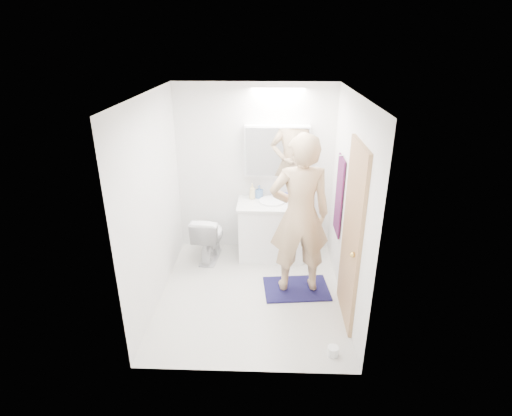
{
  "coord_description": "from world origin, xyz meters",
  "views": [
    {
      "loc": [
        0.21,
        -4.12,
        2.94
      ],
      "look_at": [
        0.05,
        0.25,
        1.05
      ],
      "focal_mm": 28.04,
      "sensor_mm": 36.0,
      "label": 1
    }
  ],
  "objects_px": {
    "medicine_cabinet": "(277,151)",
    "toothbrush_cup": "(285,196)",
    "person": "(300,215)",
    "soap_bottle_b": "(259,192)",
    "toilet_paper_roll": "(333,351)",
    "toilet": "(209,237)",
    "soap_bottle_a": "(252,191)",
    "vanity_cabinet": "(271,231)"
  },
  "relations": [
    {
      "from": "medicine_cabinet",
      "to": "person",
      "type": "xyz_separation_m",
      "value": [
        0.26,
        -1.06,
        -0.48
      ]
    },
    {
      "from": "medicine_cabinet",
      "to": "toothbrush_cup",
      "type": "bearing_deg",
      "value": -21.91
    },
    {
      "from": "toilet",
      "to": "soap_bottle_b",
      "type": "distance_m",
      "value": 0.95
    },
    {
      "from": "person",
      "to": "toilet_paper_roll",
      "type": "xyz_separation_m",
      "value": [
        0.3,
        -1.12,
        -0.97
      ]
    },
    {
      "from": "toothbrush_cup",
      "to": "toilet_paper_roll",
      "type": "relative_size",
      "value": 0.81
    },
    {
      "from": "person",
      "to": "toilet_paper_roll",
      "type": "height_order",
      "value": "person"
    },
    {
      "from": "toilet",
      "to": "person",
      "type": "height_order",
      "value": "person"
    },
    {
      "from": "toilet",
      "to": "vanity_cabinet",
      "type": "bearing_deg",
      "value": -166.39
    },
    {
      "from": "medicine_cabinet",
      "to": "toilet_paper_roll",
      "type": "xyz_separation_m",
      "value": [
        0.56,
        -2.18,
        -1.45
      ]
    },
    {
      "from": "person",
      "to": "soap_bottle_b",
      "type": "height_order",
      "value": "person"
    },
    {
      "from": "vanity_cabinet",
      "to": "person",
      "type": "relative_size",
      "value": 0.46
    },
    {
      "from": "toilet",
      "to": "toilet_paper_roll",
      "type": "distance_m",
      "value": 2.4
    },
    {
      "from": "medicine_cabinet",
      "to": "toilet_paper_roll",
      "type": "bearing_deg",
      "value": -75.54
    },
    {
      "from": "toilet",
      "to": "person",
      "type": "distance_m",
      "value": 1.56
    },
    {
      "from": "toilet_paper_roll",
      "to": "medicine_cabinet",
      "type": "bearing_deg",
      "value": 104.46
    },
    {
      "from": "vanity_cabinet",
      "to": "person",
      "type": "distance_m",
      "value": 1.11
    },
    {
      "from": "medicine_cabinet",
      "to": "person",
      "type": "bearing_deg",
      "value": -76.13
    },
    {
      "from": "soap_bottle_a",
      "to": "vanity_cabinet",
      "type": "bearing_deg",
      "value": -28.33
    },
    {
      "from": "medicine_cabinet",
      "to": "person",
      "type": "relative_size",
      "value": 0.45
    },
    {
      "from": "toothbrush_cup",
      "to": "toilet_paper_roll",
      "type": "xyz_separation_m",
      "value": [
        0.44,
        -2.13,
        -0.81
      ]
    },
    {
      "from": "soap_bottle_b",
      "to": "toilet_paper_roll",
      "type": "bearing_deg",
      "value": -69.59
    },
    {
      "from": "soap_bottle_b",
      "to": "toothbrush_cup",
      "type": "distance_m",
      "value": 0.37
    },
    {
      "from": "toilet_paper_roll",
      "to": "toilet",
      "type": "bearing_deg",
      "value": 128.86
    },
    {
      "from": "medicine_cabinet",
      "to": "toothbrush_cup",
      "type": "relative_size",
      "value": 9.82
    },
    {
      "from": "vanity_cabinet",
      "to": "soap_bottle_b",
      "type": "relative_size",
      "value": 4.84
    },
    {
      "from": "medicine_cabinet",
      "to": "soap_bottle_a",
      "type": "distance_m",
      "value": 0.66
    },
    {
      "from": "person",
      "to": "toothbrush_cup",
      "type": "xyz_separation_m",
      "value": [
        -0.14,
        1.01,
        -0.16
      ]
    },
    {
      "from": "vanity_cabinet",
      "to": "medicine_cabinet",
      "type": "height_order",
      "value": "medicine_cabinet"
    },
    {
      "from": "person",
      "to": "soap_bottle_b",
      "type": "relative_size",
      "value": 10.5
    },
    {
      "from": "vanity_cabinet",
      "to": "toilet",
      "type": "relative_size",
      "value": 1.32
    },
    {
      "from": "medicine_cabinet",
      "to": "soap_bottle_a",
      "type": "bearing_deg",
      "value": -169.82
    },
    {
      "from": "person",
      "to": "toilet_paper_roll",
      "type": "relative_size",
      "value": 17.76
    },
    {
      "from": "toilet",
      "to": "soap_bottle_a",
      "type": "relative_size",
      "value": 3.05
    },
    {
      "from": "person",
      "to": "toilet_paper_roll",
      "type": "distance_m",
      "value": 1.51
    },
    {
      "from": "medicine_cabinet",
      "to": "soap_bottle_b",
      "type": "height_order",
      "value": "medicine_cabinet"
    },
    {
      "from": "soap_bottle_a",
      "to": "soap_bottle_b",
      "type": "height_order",
      "value": "soap_bottle_a"
    },
    {
      "from": "medicine_cabinet",
      "to": "toilet",
      "type": "distance_m",
      "value": 1.52
    },
    {
      "from": "toilet",
      "to": "toothbrush_cup",
      "type": "bearing_deg",
      "value": -159.29
    },
    {
      "from": "toilet",
      "to": "toilet_paper_roll",
      "type": "relative_size",
      "value": 6.19
    },
    {
      "from": "person",
      "to": "soap_bottle_b",
      "type": "distance_m",
      "value": 1.16
    },
    {
      "from": "toothbrush_cup",
      "to": "toilet_paper_roll",
      "type": "height_order",
      "value": "toothbrush_cup"
    },
    {
      "from": "soap_bottle_b",
      "to": "vanity_cabinet",
      "type": "bearing_deg",
      "value": -44.66
    }
  ]
}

